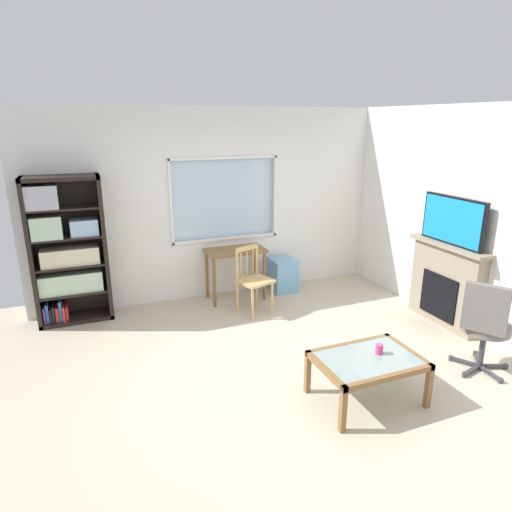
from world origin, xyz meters
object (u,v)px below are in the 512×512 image
object	(u,v)px
tv	(453,221)
office_chair	(485,323)
sippy_cup	(379,349)
bookshelf	(65,250)
plastic_drawer_unit	(282,275)
fireplace	(446,284)
coffee_table	(368,364)
desk_under_window	(235,258)
wooden_chair	(253,279)

from	to	relation	value
tv	office_chair	xyz separation A→B (m)	(-0.51, -1.06, -0.79)
tv	sippy_cup	distance (m)	2.17
bookshelf	plastic_drawer_unit	size ratio (longest dim) A/B	3.76
bookshelf	tv	xyz separation A→B (m)	(4.37, -1.85, 0.39)
fireplace	plastic_drawer_unit	bearing A→B (deg)	128.25
tv	coffee_table	distance (m)	2.33
desk_under_window	bookshelf	bearing A→B (deg)	177.19
fireplace	sippy_cup	size ratio (longest dim) A/B	12.64
bookshelf	wooden_chair	xyz separation A→B (m)	(2.27, -0.62, -0.48)
wooden_chair	office_chair	xyz separation A→B (m)	(1.59, -2.29, 0.09)
fireplace	tv	distance (m)	0.81
desk_under_window	sippy_cup	distance (m)	2.77
desk_under_window	sippy_cup	size ratio (longest dim) A/B	9.39
fireplace	coffee_table	world-z (taller)	fireplace
office_chair	desk_under_window	bearing A→B (deg)	120.60
bookshelf	coffee_table	distance (m)	3.86
wooden_chair	tv	xyz separation A→B (m)	(2.10, -1.23, 0.88)
coffee_table	desk_under_window	bearing A→B (deg)	96.35
coffee_table	wooden_chair	bearing A→B (deg)	96.11
wooden_chair	office_chair	bearing A→B (deg)	-55.19
tv	sippy_cup	world-z (taller)	tv
fireplace	coffee_table	bearing A→B (deg)	-151.53
wooden_chair	coffee_table	world-z (taller)	wooden_chair
bookshelf	sippy_cup	xyz separation A→B (m)	(2.65, -2.84, -0.47)
desk_under_window	sippy_cup	world-z (taller)	desk_under_window
bookshelf	plastic_drawer_unit	world-z (taller)	bookshelf
desk_under_window	tv	distance (m)	2.88
desk_under_window	office_chair	xyz separation A→B (m)	(1.66, -2.81, -0.06)
bookshelf	tv	size ratio (longest dim) A/B	2.01
desk_under_window	office_chair	world-z (taller)	office_chair
desk_under_window	wooden_chair	bearing A→B (deg)	-82.59
wooden_chair	sippy_cup	bearing A→B (deg)	-80.29
desk_under_window	wooden_chair	distance (m)	0.54
plastic_drawer_unit	sippy_cup	bearing A→B (deg)	-96.68
desk_under_window	sippy_cup	bearing A→B (deg)	-80.72
fireplace	sippy_cup	distance (m)	2.00
office_chair	bookshelf	bearing A→B (deg)	142.94
plastic_drawer_unit	tv	world-z (taller)	tv
desk_under_window	tv	size ratio (longest dim) A/B	0.91
plastic_drawer_unit	tv	distance (m)	2.52
plastic_drawer_unit	tv	xyz separation A→B (m)	(1.40, -1.79, 1.09)
bookshelf	office_chair	xyz separation A→B (m)	(3.86, -2.92, -0.39)
coffee_table	plastic_drawer_unit	bearing A→B (deg)	80.61
bookshelf	coffee_table	xyz separation A→B (m)	(2.51, -2.87, -0.58)
fireplace	wooden_chair	bearing A→B (deg)	149.91
tv	coffee_table	xyz separation A→B (m)	(-1.86, -1.02, -0.97)
fireplace	tv	xyz separation A→B (m)	(-0.02, 0.00, 0.81)
wooden_chair	fireplace	distance (m)	2.45
office_chair	coffee_table	size ratio (longest dim) A/B	1.06
bookshelf	fireplace	distance (m)	4.78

